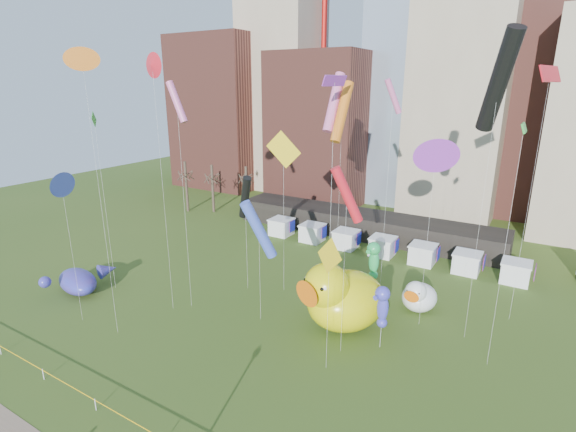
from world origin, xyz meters
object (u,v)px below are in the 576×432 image
Objects in this scene: whale_inflatable at (80,280)px; seahorse_purple at (383,304)px; big_duck at (342,297)px; small_duck at (419,296)px; seahorse_green at (374,258)px.

seahorse_purple is at bearing 26.90° from whale_inflatable.
big_duck is at bearing 30.92° from whale_inflatable.
whale_inflatable is (-31.24, -14.06, -0.34)m from small_duck.
small_duck reaches higher than whale_inflatable.
big_duck is at bearing -121.78° from small_duck.
big_duck reaches higher than small_duck.
seahorse_purple is at bearing -52.31° from seahorse_green.
big_duck is at bearing -178.28° from seahorse_purple.
seahorse_green is 1.16× the size of seahorse_purple.
seahorse_green reaches higher than whale_inflatable.
seahorse_purple is (-1.00, -7.69, 2.48)m from small_duck.
seahorse_purple reaches higher than small_duck.
seahorse_green reaches higher than small_duck.
big_duck is 6.08m from seahorse_green.
seahorse_green is 7.70m from seahorse_purple.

